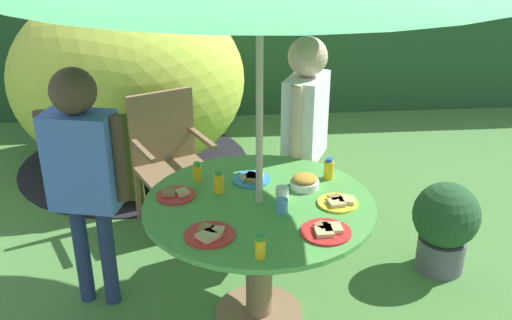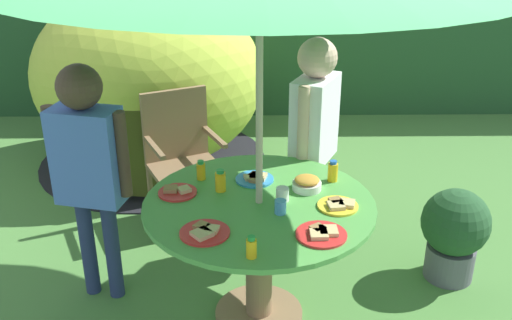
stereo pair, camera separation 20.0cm
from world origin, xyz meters
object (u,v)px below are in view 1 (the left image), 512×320
(cup_far, at_px, (282,193))
(child_in_white_shirt, at_px, (305,118))
(garden_table, at_px, (259,233))
(wooden_chair, at_px, (169,153))
(potted_plant, at_px, (445,223))
(plate_back_edge, at_px, (176,194))
(child_in_blue_shirt, at_px, (82,161))
(plate_far_left, at_px, (338,202))
(plate_center_front, at_px, (252,178))
(juice_bottle_mid_left, at_px, (260,248))
(plate_near_left, at_px, (326,231))
(dome_tent, at_px, (128,81))
(juice_bottle_far_right, at_px, (219,182))
(juice_bottle_mid_right, at_px, (197,172))
(cup_near, at_px, (282,206))
(juice_bottle_near_right, at_px, (329,169))
(plate_center_back, at_px, (210,234))
(snack_bowl, at_px, (305,182))

(cup_far, bearing_deg, child_in_white_shirt, 71.75)
(garden_table, bearing_deg, wooden_chair, 114.93)
(potted_plant, height_order, plate_back_edge, plate_back_edge)
(potted_plant, height_order, child_in_blue_shirt, child_in_blue_shirt)
(potted_plant, bearing_deg, cup_far, -162.35)
(plate_far_left, distance_m, plate_center_front, 0.53)
(juice_bottle_mid_left, bearing_deg, child_in_blue_shirt, 140.41)
(plate_far_left, bearing_deg, plate_center_front, 143.51)
(plate_center_front, distance_m, juice_bottle_mid_left, 0.77)
(plate_center_front, relative_size, cup_far, 2.98)
(plate_near_left, distance_m, juice_bottle_mid_left, 0.38)
(dome_tent, height_order, plate_far_left, dome_tent)
(plate_center_front, height_order, plate_back_edge, same)
(child_in_white_shirt, xyz_separation_m, juice_bottle_far_right, (-0.57, -0.62, -0.12))
(juice_bottle_mid_right, bearing_deg, child_in_white_shirt, 34.42)
(garden_table, xyz_separation_m, cup_near, (0.11, -0.12, 0.22))
(plate_near_left, distance_m, plate_back_edge, 0.85)
(cup_near, bearing_deg, juice_bottle_near_right, 49.40)
(cup_far, bearing_deg, plate_center_back, -139.68)
(child_in_white_shirt, distance_m, snack_bowl, 0.63)
(potted_plant, distance_m, juice_bottle_mid_right, 1.60)
(potted_plant, height_order, juice_bottle_near_right, juice_bottle_near_right)
(plate_center_front, distance_m, plate_center_back, 0.62)
(plate_near_left, relative_size, cup_near, 3.36)
(garden_table, distance_m, plate_far_left, 0.46)
(snack_bowl, relative_size, plate_back_edge, 0.76)
(wooden_chair, distance_m, plate_far_left, 1.57)
(cup_near, bearing_deg, plate_center_back, -152.29)
(garden_table, relative_size, child_in_white_shirt, 0.85)
(garden_table, xyz_separation_m, snack_bowl, (0.26, 0.14, 0.22))
(garden_table, distance_m, cup_near, 0.28)
(snack_bowl, relative_size, juice_bottle_mid_left, 1.49)
(plate_center_front, bearing_deg, juice_bottle_mid_left, -91.90)
(wooden_chair, bearing_deg, juice_bottle_mid_right, -101.15)
(wooden_chair, xyz_separation_m, plate_center_front, (0.52, -0.91, 0.22))
(garden_table, bearing_deg, juice_bottle_near_right, 30.49)
(child_in_blue_shirt, relative_size, cup_far, 19.59)
(juice_bottle_far_right, relative_size, juice_bottle_mid_right, 1.10)
(plate_far_left, distance_m, juice_bottle_far_right, 0.65)
(child_in_blue_shirt, bearing_deg, potted_plant, 17.17)
(juice_bottle_near_right, xyz_separation_m, cup_far, (-0.30, -0.23, -0.02))
(dome_tent, xyz_separation_m, juice_bottle_mid_left, (0.88, -2.69, 0.02))
(snack_bowl, distance_m, juice_bottle_far_right, 0.47)
(plate_near_left, height_order, plate_back_edge, same)
(child_in_blue_shirt, xyz_separation_m, plate_back_edge, (0.49, -0.12, -0.16))
(plate_center_front, distance_m, cup_near, 0.40)
(snack_bowl, bearing_deg, child_in_white_shirt, 80.54)
(potted_plant, relative_size, plate_back_edge, 2.88)
(juice_bottle_mid_left, bearing_deg, juice_bottle_mid_right, 109.53)
(dome_tent, distance_m, juice_bottle_near_right, 2.36)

